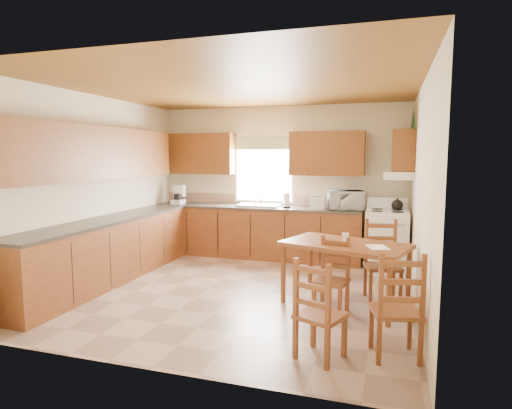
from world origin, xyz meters
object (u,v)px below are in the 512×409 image
(chair_near_left, at_px, (320,309))
(chair_near_right, at_px, (396,304))
(microwave, at_px, (345,200))
(chair_far_right, at_px, (383,261))
(stove, at_px, (386,242))
(dining_table, at_px, (345,274))
(chair_far_left, at_px, (331,276))

(chair_near_left, relative_size, chair_near_right, 0.93)
(chair_near_left, bearing_deg, microwave, -65.90)
(chair_near_left, bearing_deg, chair_far_right, -84.11)
(stove, distance_m, dining_table, 1.82)
(dining_table, distance_m, chair_far_left, 0.33)
(stove, relative_size, chair_near_left, 1.04)
(stove, relative_size, microwave, 1.79)
(stove, distance_m, chair_near_left, 3.27)
(microwave, distance_m, dining_table, 2.20)
(dining_table, height_order, chair_far_right, chair_far_right)
(microwave, xyz_separation_m, chair_far_right, (0.65, -1.76, -0.58))
(microwave, bearing_deg, stove, -41.68)
(chair_far_right, bearing_deg, stove, 75.31)
(chair_near_left, relative_size, chair_far_left, 1.05)
(chair_far_left, bearing_deg, chair_far_right, 59.02)
(microwave, distance_m, chair_far_left, 2.47)
(dining_table, distance_m, chair_near_right, 1.37)
(stove, height_order, chair_far_right, chair_far_right)
(chair_near_right, xyz_separation_m, chair_far_right, (-0.14, 1.56, 0.01))
(microwave, distance_m, chair_far_right, 1.96)
(microwave, relative_size, chair_far_right, 0.53)
(dining_table, xyz_separation_m, chair_near_right, (0.57, -1.24, 0.11))
(stove, bearing_deg, microwave, 152.96)
(chair_near_left, xyz_separation_m, chair_near_right, (0.64, 0.22, 0.03))
(chair_near_right, bearing_deg, chair_near_left, 5.62)
(dining_table, height_order, chair_near_left, chair_near_left)
(stove, relative_size, chair_near_right, 0.96)
(dining_table, bearing_deg, chair_near_left, -74.53)
(chair_near_right, distance_m, chair_far_left, 1.17)
(chair_far_left, bearing_deg, chair_near_left, -76.10)
(chair_near_left, distance_m, chair_far_left, 1.16)
(chair_near_right, relative_size, chair_far_right, 0.98)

